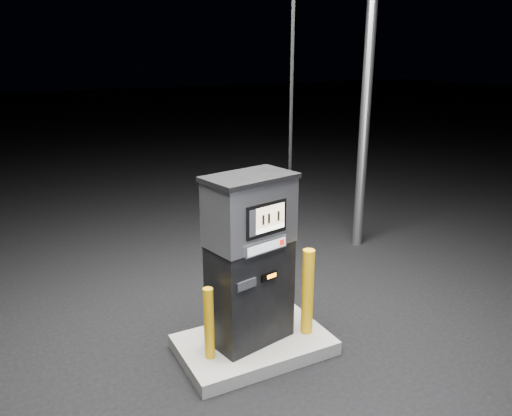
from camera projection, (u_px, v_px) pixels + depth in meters
name	position (u px, v px, depth m)	size (l,w,h in m)	color
ground	(254.00, 351.00, 5.44)	(80.00, 80.00, 0.00)	black
pump_island	(254.00, 345.00, 5.42)	(1.60, 1.00, 0.15)	#61615D
fuel_dispenser	(250.00, 259.00, 5.13)	(1.05, 0.71, 3.77)	black
bollard_left	(209.00, 323.00, 4.96)	(0.10, 0.10, 0.77)	#DEA10C
bollard_right	(308.00, 292.00, 5.38)	(0.13, 0.13, 0.97)	#DEA10C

